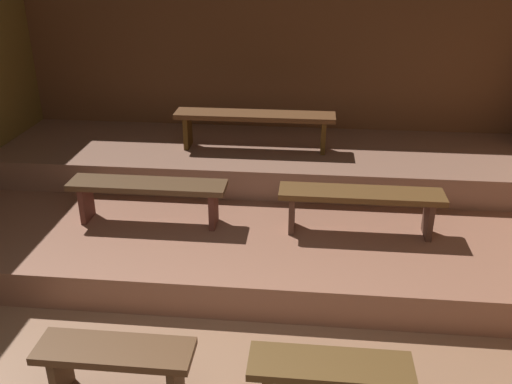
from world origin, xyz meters
TOP-DOWN VIEW (x-y plane):
  - ground at (0.00, 2.28)m, footprint 6.66×5.37m
  - wall_back at (0.00, 4.60)m, footprint 6.66×0.06m
  - platform_lower at (0.00, 3.04)m, footprint 5.86×3.04m
  - platform_middle at (0.00, 3.82)m, footprint 5.86×1.49m
  - bench_floor_left at (-0.68, 0.66)m, footprint 1.01×0.31m
  - bench_floor_right at (0.68, 0.66)m, footprint 1.01×0.31m
  - bench_lower_left at (-0.97, 2.52)m, footprint 1.45×0.31m
  - bench_lower_right at (0.97, 2.52)m, footprint 1.45×0.31m
  - bench_middle_center at (-0.11, 3.75)m, footprint 1.73×0.31m

SIDE VIEW (x-z plane):
  - ground at x=0.00m, z-range -0.08..0.00m
  - platform_lower at x=0.00m, z-range 0.00..0.32m
  - bench_floor_left at x=-0.68m, z-range 0.11..0.52m
  - bench_floor_right at x=0.68m, z-range 0.11..0.52m
  - platform_middle at x=0.00m, z-range 0.32..0.63m
  - bench_lower_left at x=-0.97m, z-range 0.44..0.85m
  - bench_lower_right at x=0.97m, z-range 0.44..0.85m
  - bench_middle_center at x=-0.11m, z-range 0.76..1.17m
  - wall_back at x=0.00m, z-range 0.00..2.36m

